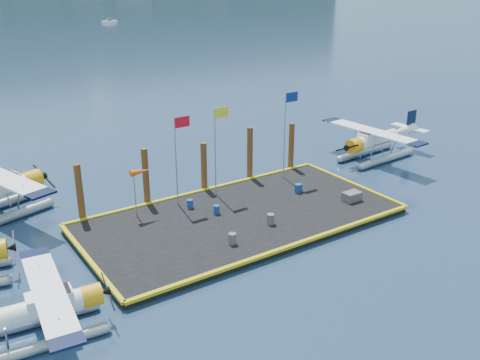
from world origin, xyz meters
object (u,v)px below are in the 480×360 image
Objects in this scene: seaplane_d at (374,142)px; drum_2 at (298,188)px; drum_1 at (271,219)px; piling_2 at (204,168)px; windsock at (140,173)px; drum_4 at (300,188)px; piling_4 at (291,148)px; piling_3 at (250,155)px; drum_3 at (232,239)px; piling_1 at (146,178)px; piling_0 at (80,194)px; seaplane_a at (43,312)px; flagpole_yellow at (218,138)px; flagpole_red at (178,148)px; drum_0 at (216,210)px; flagpole_blue at (287,123)px; crate at (352,196)px; drum_5 at (190,204)px.

seaplane_d is 10.98m from drum_2.
drum_1 is 7.54m from piling_2.
piling_2 is (-5.06, 4.43, 1.20)m from drum_2.
seaplane_d is 21.24m from windsock.
drum_4 is 0.14× the size of piling_4.
drum_4 is at bearing -73.69° from piling_3.
piling_1 is at bearing 100.32° from drum_3.
piling_1 is 1.11× the size of piling_2.
piling_0 is (-6.01, 8.29, 1.27)m from drum_3.
piling_4 is at bearing 120.65° from seaplane_a.
seaplane_a is 17.06m from flagpole_yellow.
flagpole_red is at bearing -166.75° from piling_3.
flagpole_yellow reaches higher than drum_3.
flagpole_yellow is 1.55× the size of piling_4.
seaplane_d is at bearing 19.60° from drum_3.
piling_1 reaches higher than drum_0.
flagpole_blue reaches higher than seaplane_d.
crate reaches higher than drum_0.
seaplane_a is 1.97× the size of piling_3.
windsock reaches higher than crate.
piling_4 reaches higher than drum_4.
flagpole_yellow is (-0.20, 5.83, 3.78)m from drum_1.
crate is 0.20× the size of flagpole_yellow.
drum_3 is 0.15× the size of piling_3.
drum_3 is 0.54× the size of crate.
seaplane_a is 14.62m from flagpole_red.
piling_1 is (-9.56, 4.43, 1.40)m from drum_2.
flagpole_red is (-18.44, 0.05, 2.85)m from seaplane_d.
piling_0 is (-7.41, 4.27, 1.32)m from drum_0.
piling_1 is 0.98× the size of piling_3.
flagpole_yellow is at bearing 0.00° from windsock.
piling_3 is at bearing 37.36° from drum_0.
drum_4 is 0.09× the size of flagpole_yellow.
seaplane_a is at bearing -156.78° from flagpole_blue.
flagpole_red is at bearing 104.17° from drum_5.
seaplane_d is at bearing -0.19° from flagpole_yellow.
drum_5 is 3.82m from flagpole_red.
seaplane_a is at bearing -150.34° from piling_3.
seaplane_a is 14.66× the size of drum_5.
drum_4 is at bearing -108.15° from flagpole_blue.
drum_4 is (0.22, 0.04, -0.02)m from drum_2.
drum_5 is at bearing 165.85° from drum_2.
seaplane_d is 17.68× the size of drum_4.
piling_1 is at bearing 127.66° from drum_5.
piling_3 is (3.80, 1.60, -2.36)m from flagpole_yellow.
seaplane_d is 24.71m from piling_0.
drum_2 is at bearing 112.70° from seaplane_a.
windsock is at bearing 110.76° from drum_3.
flagpole_blue is at bearing -36.07° from piling_3.
seaplane_d is at bearing -4.68° from piling_1.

